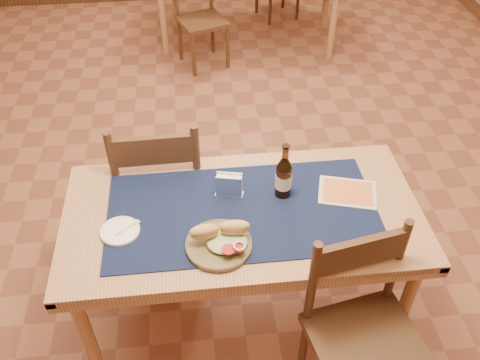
{
  "coord_description": "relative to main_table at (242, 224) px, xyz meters",
  "views": [
    {
      "loc": [
        -0.19,
        -2.38,
        2.37
      ],
      "look_at": [
        0.0,
        -0.7,
        0.85
      ],
      "focal_mm": 38.0,
      "sensor_mm": 36.0,
      "label": 1
    }
  ],
  "objects": [
    {
      "name": "chair_back_near",
      "position": [
        -0.06,
        2.74,
        -0.23
      ],
      "size": [
        0.5,
        0.5,
        0.84
      ],
      "color": "#4B2D1A",
      "rests_on": "ground"
    },
    {
      "name": "sandwich_plate",
      "position": [
        -0.11,
        -0.19,
        0.12
      ],
      "size": [
        0.28,
        0.28,
        0.11
      ],
      "color": "brown",
      "rests_on": "placemat"
    },
    {
      "name": "side_plate",
      "position": [
        -0.53,
        -0.07,
        0.1
      ],
      "size": [
        0.17,
        0.17,
        0.01
      ],
      "color": "white",
      "rests_on": "placemat"
    },
    {
      "name": "fork",
      "position": [
        -0.5,
        -0.06,
        0.1
      ],
      "size": [
        0.11,
        0.09,
        0.0
      ],
      "color": "#97DE79",
      "rests_on": "side_plate"
    },
    {
      "name": "menu_card",
      "position": [
        0.5,
        0.06,
        0.09
      ],
      "size": [
        0.31,
        0.26,
        0.01
      ],
      "color": "beige",
      "rests_on": "placemat"
    },
    {
      "name": "main_table",
      "position": [
        0.0,
        0.0,
        0.0
      ],
      "size": [
        1.6,
        0.8,
        0.75
      ],
      "color": "#AF8252",
      "rests_on": "ground"
    },
    {
      "name": "chair_main_near",
      "position": [
        0.45,
        -0.52,
        -0.17
      ],
      "size": [
        0.52,
        0.52,
        0.96
      ],
      "color": "#4B2D1A",
      "rests_on": "ground"
    },
    {
      "name": "napkin_holder",
      "position": [
        -0.05,
        0.11,
        0.14
      ],
      "size": [
        0.14,
        0.07,
        0.11
      ],
      "color": "white",
      "rests_on": "placemat"
    },
    {
      "name": "beer_bottle",
      "position": [
        0.2,
        0.09,
        0.19
      ],
      "size": [
        0.08,
        0.08,
        0.28
      ],
      "color": "#4D270D",
      "rests_on": "placemat"
    },
    {
      "name": "chair_main_far",
      "position": [
        -0.39,
        0.48,
        -0.15
      ],
      "size": [
        0.47,
        0.47,
        1.0
      ],
      "color": "#4B2D1A",
      "rests_on": "ground"
    },
    {
      "name": "placemat",
      "position": [
        0.0,
        0.0,
        0.09
      ],
      "size": [
        1.2,
        0.6,
        0.01
      ],
      "primitive_type": "cube",
      "color": "#101E3D",
      "rests_on": "main_table"
    },
    {
      "name": "baseboard",
      "position": [
        0.0,
        0.8,
        -0.62
      ],
      "size": [
        6.0,
        7.0,
        0.1
      ],
      "color": "#4B2D1A",
      "rests_on": "ground"
    }
  ]
}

